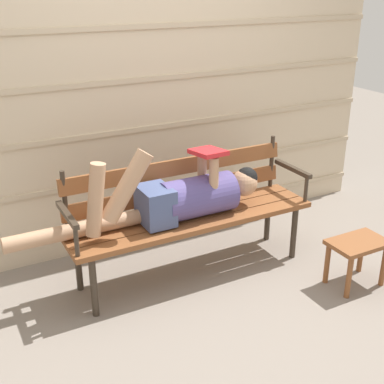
# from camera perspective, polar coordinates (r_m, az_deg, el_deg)

# --- Properties ---
(ground_plane) EXTENTS (12.00, 12.00, 0.00)m
(ground_plane) POSITION_cam_1_polar(r_m,az_deg,el_deg) (3.70, 0.52, -9.33)
(ground_plane) COLOR gray
(house_siding) EXTENTS (4.06, 0.08, 2.56)m
(house_siding) POSITION_cam_1_polar(r_m,az_deg,el_deg) (3.87, -4.85, 12.44)
(house_siding) COLOR beige
(house_siding) RESTS_ON ground
(park_bench) EXTENTS (1.76, 0.44, 0.85)m
(park_bench) POSITION_cam_1_polar(r_m,az_deg,el_deg) (3.58, -0.50, -1.67)
(park_bench) COLOR brown
(park_bench) RESTS_ON ground
(reclining_person) EXTENTS (1.76, 0.28, 0.56)m
(reclining_person) POSITION_cam_1_polar(r_m,az_deg,el_deg) (3.43, -1.59, -0.58)
(reclining_person) COLOR #514784
(footstool) EXTENTS (0.40, 0.26, 0.33)m
(footstool) POSITION_cam_1_polar(r_m,az_deg,el_deg) (3.67, 17.81, -6.16)
(footstool) COLOR brown
(footstool) RESTS_ON ground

